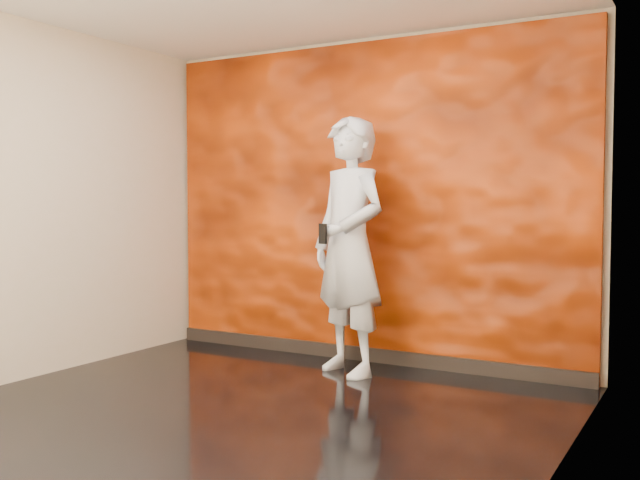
% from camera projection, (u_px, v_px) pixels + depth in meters
% --- Properties ---
extents(room, '(4.02, 4.02, 2.81)m').
position_uv_depth(room, '(228.00, 199.00, 4.48)').
color(room, black).
rests_on(room, ground).
extents(feature_wall, '(3.90, 0.06, 2.75)m').
position_uv_depth(feature_wall, '(364.00, 203.00, 6.18)').
color(feature_wall, '#E44607').
rests_on(feature_wall, ground).
extents(baseboard, '(3.90, 0.04, 0.12)m').
position_uv_depth(baseboard, '(362.00, 354.00, 6.22)').
color(baseboard, black).
rests_on(baseboard, ground).
extents(man, '(0.89, 0.76, 2.06)m').
position_uv_depth(man, '(349.00, 246.00, 5.70)').
color(man, '#A8ADB9').
rests_on(man, ground).
extents(phone, '(0.09, 0.05, 0.16)m').
position_uv_depth(phone, '(323.00, 234.00, 5.52)').
color(phone, black).
rests_on(phone, man).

